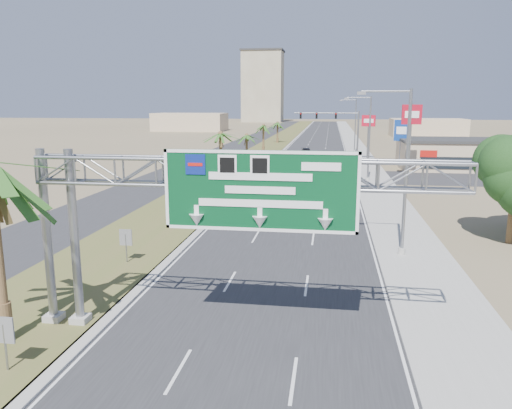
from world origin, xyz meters
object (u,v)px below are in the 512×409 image
object	(u,v)px
car_far	(306,153)
pole_sign_red_near	(412,119)
signal_mast	(345,132)
car_left_lane	(242,203)
store_building	(465,155)
sign_gantry	(221,187)
car_right_lane	(331,162)
pole_sign_red_far	(368,124)
car_mid_lane	(319,163)
pole_sign_blue	(401,132)

from	to	relation	value
car_far	pole_sign_red_near	distance (m)	28.82
signal_mast	car_left_lane	bearing A→B (deg)	-104.09
store_building	car_left_lane	xyz separation A→B (m)	(-26.47, -32.47, -1.33)
sign_gantry	car_right_lane	distance (m)	56.64
store_building	car_left_lane	bearing A→B (deg)	-129.19
pole_sign_red_far	signal_mast	bearing A→B (deg)	-138.80
sign_gantry	car_mid_lane	size ratio (longest dim) A/B	3.52
car_right_lane	car_far	world-z (taller)	car_right_lane
car_right_lane	car_left_lane	bearing A→B (deg)	-98.76
sign_gantry	car_left_lane	distance (m)	24.45
sign_gantry	car_right_lane	bearing A→B (deg)	85.65
signal_mast	pole_sign_red_far	bearing A→B (deg)	41.20
sign_gantry	car_far	xyz separation A→B (m)	(-0.12, 70.33, -5.39)
signal_mast	pole_sign_red_far	xyz separation A→B (m)	(3.83, 3.35, 1.06)
car_left_lane	car_right_lane	bearing A→B (deg)	77.26
car_mid_lane	pole_sign_blue	size ratio (longest dim) A/B	0.67
car_left_lane	car_right_lane	world-z (taller)	car_right_lane
signal_mast	pole_sign_red_near	xyz separation A→B (m)	(7.59, -16.05, 2.45)
store_building	car_left_lane	distance (m)	41.91
car_far	pole_sign_red_near	bearing A→B (deg)	-66.93
signal_mast	car_left_lane	distance (m)	39.85
signal_mast	store_building	bearing A→B (deg)	-19.54
signal_mast	car_right_lane	size ratio (longest dim) A/B	2.01
signal_mast	pole_sign_blue	world-z (taller)	signal_mast
signal_mast	car_right_lane	distance (m)	7.41
car_mid_lane	pole_sign_blue	bearing A→B (deg)	21.08
signal_mast	pole_sign_red_near	bearing A→B (deg)	-64.69
signal_mast	store_building	world-z (taller)	signal_mast
car_mid_lane	pole_sign_red_near	size ratio (longest dim) A/B	0.51
pole_sign_blue	pole_sign_red_far	distance (m)	10.02
car_mid_lane	car_right_lane	distance (m)	3.46
car_mid_lane	pole_sign_red_far	distance (m)	15.19
pole_sign_red_near	car_left_lane	bearing A→B (deg)	-127.59
pole_sign_blue	pole_sign_red_far	world-z (taller)	pole_sign_red_far
pole_sign_red_near	store_building	bearing A→B (deg)	47.49
car_left_lane	store_building	bearing A→B (deg)	51.33
car_far	car_right_lane	bearing A→B (deg)	-79.43
sign_gantry	pole_sign_blue	world-z (taller)	sign_gantry
car_far	pole_sign_red_far	size ratio (longest dim) A/B	0.61
signal_mast	pole_sign_blue	bearing A→B (deg)	-36.55
store_building	pole_sign_blue	world-z (taller)	pole_sign_blue
sign_gantry	pole_sign_blue	distance (m)	57.98
sign_gantry	car_far	size ratio (longest dim) A/B	3.62
car_left_lane	car_mid_lane	bearing A→B (deg)	79.12
sign_gantry	car_mid_lane	distance (m)	53.55
store_building	pole_sign_red_near	world-z (taller)	pole_sign_red_near
pole_sign_red_far	pole_sign_blue	bearing A→B (deg)	-66.39
sign_gantry	pole_sign_red_near	distance (m)	48.05
car_left_lane	car_far	xyz separation A→B (m)	(3.29, 46.72, 0.01)
car_left_lane	pole_sign_red_far	world-z (taller)	pole_sign_red_far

